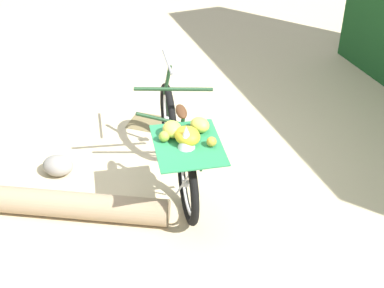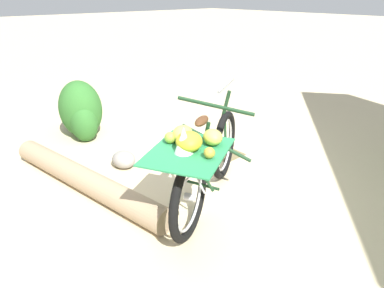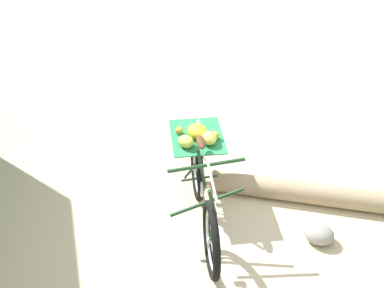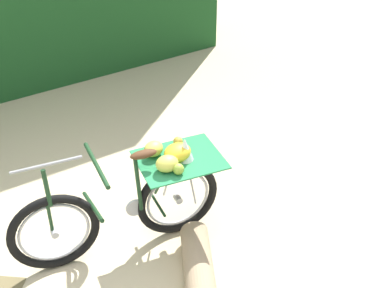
# 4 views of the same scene
# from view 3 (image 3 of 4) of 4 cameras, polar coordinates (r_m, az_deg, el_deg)

# --- Properties ---
(ground_plane) EXTENTS (60.00, 60.00, 0.00)m
(ground_plane) POSITION_cam_3_polar(r_m,az_deg,el_deg) (4.85, 4.91, -10.70)
(ground_plane) COLOR beige
(bicycle) EXTENTS (1.11, 1.71, 1.03)m
(bicycle) POSITION_cam_3_polar(r_m,az_deg,el_deg) (4.63, 1.27, -4.95)
(bicycle) COLOR black
(bicycle) RESTS_ON ground_plane
(fallen_log) EXTENTS (2.23, 0.63, 0.24)m
(fallen_log) POSITION_cam_3_polar(r_m,az_deg,el_deg) (5.24, 14.65, -5.95)
(fallen_log) COLOR #9E8466
(fallen_log) RESTS_ON ground_plane
(path_stone) EXTENTS (0.30, 0.25, 0.19)m
(path_stone) POSITION_cam_3_polar(r_m,az_deg,el_deg) (4.85, 15.46, -10.70)
(path_stone) COLOR gray
(path_stone) RESTS_ON ground_plane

